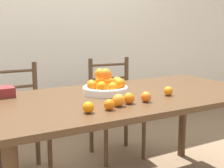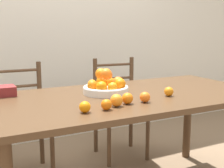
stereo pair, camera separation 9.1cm
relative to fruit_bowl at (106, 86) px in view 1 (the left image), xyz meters
The scene contains 11 objects.
wall_back 1.47m from the fruit_bowl, 85.03° to the left, with size 8.00×0.06×2.60m.
dining_table 0.21m from the fruit_bowl, 39.41° to the right, with size 1.89×0.94×0.77m.
fruit_bowl is the anchor object (origin of this frame).
orange_loose_0 0.32m from the fruit_bowl, 93.42° to the right, with size 0.07×0.07×0.07m.
orange_loose_1 0.49m from the fruit_bowl, 129.47° to the right, with size 0.06×0.06×0.06m.
orange_loose_2 0.43m from the fruit_bowl, 116.13° to the right, with size 0.06×0.06×0.06m.
orange_loose_3 0.36m from the fruit_bowl, 106.86° to the right, with size 0.07×0.07×0.07m.
orange_loose_4 0.42m from the fruit_bowl, 38.69° to the right, with size 0.06×0.06×0.06m.
orange_loose_5 0.35m from the fruit_bowl, 74.27° to the right, with size 0.06×0.06×0.06m.
chair_left 0.87m from the fruit_bowl, 125.36° to the left, with size 0.43×0.41×0.92m.
chair_right 0.87m from the fruit_bowl, 54.77° to the left, with size 0.46×0.44×0.92m.
Camera 1 is at (-1.12, -1.72, 1.21)m, focal length 50.00 mm.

